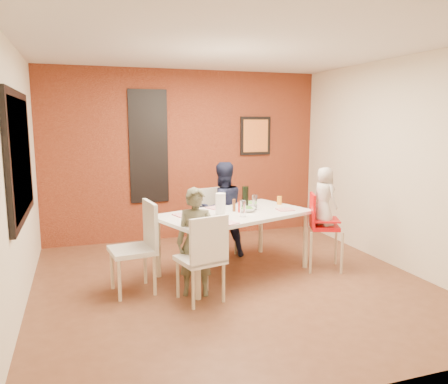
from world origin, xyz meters
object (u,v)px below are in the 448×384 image
object	(u,v)px
wine_bottle	(245,198)
chair_far	(216,217)
high_chair	(321,224)
child_near	(196,242)
toddler	(324,196)
chair_near	(204,254)
child_far	(222,210)
dining_table	(234,218)
paper_towel_roll	(220,204)
chair_left	(140,242)

from	to	relation	value
wine_bottle	chair_far	bearing A→B (deg)	99.12
chair_far	high_chair	xyz separation A→B (m)	(1.05, -1.15, 0.07)
high_chair	child_near	xyz separation A→B (m)	(-1.74, -0.31, 0.00)
child_near	toddler	size ratio (longest dim) A/B	1.60
chair_near	child_far	xyz separation A→B (m)	(0.69, 1.46, 0.14)
dining_table	paper_towel_roll	distance (m)	0.32
wine_bottle	paper_towel_roll	distance (m)	0.44
child_far	chair_left	bearing A→B (deg)	30.41
chair_far	child_far	distance (m)	0.28
child_near	chair_near	bearing A→B (deg)	-67.67
child_far	paper_towel_roll	distance (m)	0.86
chair_near	child_near	xyz separation A→B (m)	(-0.02, 0.24, 0.07)
child_near	wine_bottle	distance (m)	1.08
chair_left	child_far	world-z (taller)	child_far
chair_near	high_chair	xyz separation A→B (m)	(1.72, 0.56, 0.06)
paper_towel_roll	wine_bottle	bearing A→B (deg)	25.95
high_chair	paper_towel_roll	world-z (taller)	paper_towel_roll
child_near	toddler	world-z (taller)	toddler
paper_towel_roll	child_far	bearing A→B (deg)	70.18
high_chair	wine_bottle	size ratio (longest dim) A/B	3.17
dining_table	wine_bottle	size ratio (longest dim) A/B	6.69
wine_bottle	paper_towel_roll	size ratio (longest dim) A/B	1.14
dining_table	wine_bottle	distance (m)	0.30
toddler	high_chair	bearing A→B (deg)	41.14
chair_far	child_far	xyz separation A→B (m)	(0.02, -0.24, 0.15)
toddler	wine_bottle	bearing A→B (deg)	58.26
chair_near	toddler	bearing A→B (deg)	-175.94
chair_left	chair_near	bearing A→B (deg)	40.09
paper_towel_roll	high_chair	bearing A→B (deg)	-5.40
chair_left	child_far	xyz separation A→B (m)	(1.27, 0.92, 0.10)
chair_far	paper_towel_roll	world-z (taller)	paper_towel_roll
chair_far	child_near	size ratio (longest dim) A/B	0.78
child_near	paper_towel_roll	distance (m)	0.68
high_chair	paper_towel_roll	distance (m)	1.36
child_far	dining_table	bearing A→B (deg)	78.97
high_chair	child_near	bearing A→B (deg)	121.84
child_far	wine_bottle	xyz separation A→B (m)	(0.11, -0.59, 0.26)
chair_left	high_chair	distance (m)	2.31
chair_left	wine_bottle	xyz separation A→B (m)	(1.38, 0.33, 0.36)
toddler	child_near	bearing A→B (deg)	87.29
dining_table	wine_bottle	bearing A→B (deg)	25.51
high_chair	child_far	size ratio (longest dim) A/B	0.74
chair_far	high_chair	distance (m)	1.56
child_far	paper_towel_roll	world-z (taller)	child_far
paper_towel_roll	toddler	bearing A→B (deg)	-6.03
wine_bottle	toddler	bearing A→B (deg)	-19.51
child_near	paper_towel_roll	world-z (taller)	child_near
high_chair	toddler	world-z (taller)	toddler
chair_near	child_far	size ratio (longest dim) A/B	0.71
dining_table	chair_near	world-z (taller)	chair_near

